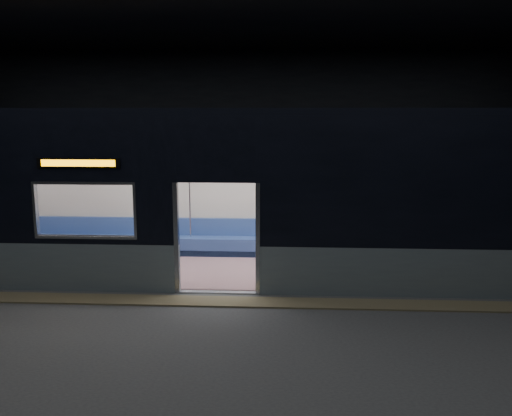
{
  "coord_description": "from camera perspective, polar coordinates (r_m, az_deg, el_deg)",
  "views": [
    {
      "loc": [
        1.24,
        -8.42,
        3.29
      ],
      "look_at": [
        0.64,
        2.3,
        1.37
      ],
      "focal_mm": 38.0,
      "sensor_mm": 36.0,
      "label": 1
    }
  ],
  "objects": [
    {
      "name": "station_floor",
      "position": [
        9.13,
        -4.89,
        -11.07
      ],
      "size": [
        24.0,
        14.0,
        0.01
      ],
      "primitive_type": "cube",
      "color": "#47494C",
      "rests_on": "ground"
    },
    {
      "name": "station_envelope",
      "position": [
        8.52,
        -5.27,
        12.6
      ],
      "size": [
        24.0,
        14.0,
        5.0
      ],
      "color": "black",
      "rests_on": "station_floor"
    },
    {
      "name": "tactile_strip",
      "position": [
        9.63,
        -4.43,
        -9.79
      ],
      "size": [
        22.8,
        0.5,
        0.03
      ],
      "primitive_type": "cube",
      "color": "#8C7F59",
      "rests_on": "station_floor"
    },
    {
      "name": "metro_car",
      "position": [
        11.13,
        -3.21,
        2.65
      ],
      "size": [
        18.0,
        3.04,
        3.35
      ],
      "color": "gray",
      "rests_on": "station_floor"
    },
    {
      "name": "passenger",
      "position": [
        12.7,
        19.0,
        -1.62
      ],
      "size": [
        0.45,
        0.75,
        1.44
      ],
      "rotation": [
        0.0,
        0.0,
        0.11
      ],
      "color": "black",
      "rests_on": "metro_car"
    },
    {
      "name": "handbag",
      "position": [
        12.5,
        19.21,
        -2.44
      ],
      "size": [
        0.37,
        0.34,
        0.15
      ],
      "primitive_type": "cube",
      "rotation": [
        0.0,
        0.0,
        0.34
      ],
      "color": "black",
      "rests_on": "passenger"
    },
    {
      "name": "transit_map",
      "position": [
        12.42,
        5.25,
        1.67
      ],
      "size": [
        0.99,
        0.03,
        0.65
      ],
      "primitive_type": "cube",
      "color": "white",
      "rests_on": "metro_car"
    }
  ]
}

